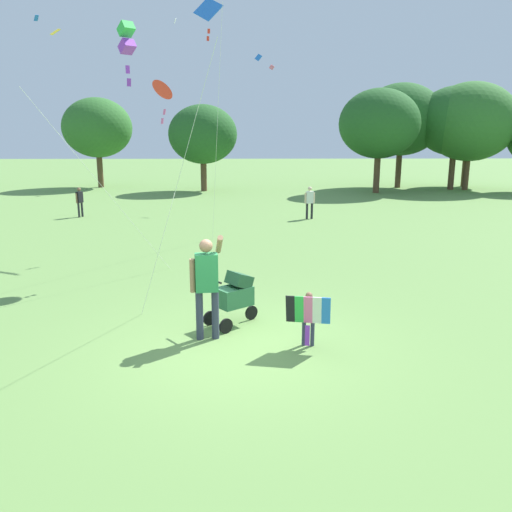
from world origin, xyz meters
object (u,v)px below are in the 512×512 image
Objects in this scene: person_adult_flyer at (207,280)px; person_red_shirt at (310,200)px; kite_adult_black at (128,41)px; kite_orange_delta at (209,18)px; stroller at (235,294)px; person_couple_left at (80,200)px; child_with_butterfly_kite at (308,313)px; kite_green_novelty at (161,92)px.

person_adult_flyer is 1.41× the size of person_red_shirt.
kite_adult_black is 7.72m from kite_orange_delta.
stroller is at bearing -83.57° from kite_orange_delta.
person_couple_left is (-5.89, 4.73, -6.22)m from kite_orange_delta.
person_red_shirt reaches higher than child_with_butterfly_kite.
person_red_shirt reaches higher than person_couple_left.
kite_orange_delta is at bearing 103.37° from child_with_butterfly_kite.
stroller is at bearing 139.43° from child_with_butterfly_kite.
child_with_butterfly_kite is at bearing -76.63° from kite_orange_delta.
person_red_shirt is at bearing -3.99° from person_couple_left.
kite_green_novelty is (-1.38, 4.82, 3.42)m from person_adult_flyer.
child_with_butterfly_kite is 0.18× the size of kite_adult_black.
kite_adult_black reaches higher than person_red_shirt.
person_red_shirt is 1.07× the size of person_couple_left.
person_red_shirt is at bearing 59.38° from kite_green_novelty.
person_couple_left is (-4.94, 8.61, -3.77)m from kite_green_novelty.
person_adult_flyer is 13.19m from person_red_shirt.
kite_orange_delta is (-0.44, 8.70, 5.87)m from person_adult_flyer.
kite_green_novelty is (0.02, 3.55, -0.62)m from kite_adult_black.
stroller reaches higher than child_with_butterfly_kite.
person_red_shirt is (4.70, 7.94, -3.72)m from kite_green_novelty.
kite_green_novelty reaches higher than person_adult_flyer.
kite_adult_black is 4.10× the size of person_red_shirt.
kite_green_novelty is (-1.85, 4.13, 3.90)m from stroller.
child_with_butterfly_kite is 16.00m from person_couple_left.
person_couple_left is at bearing 112.02° from kite_adult_black.
child_with_butterfly_kite is 0.20× the size of kite_green_novelty.
person_red_shirt is (3.75, 4.06, -6.17)m from kite_orange_delta.
person_adult_flyer is 0.39× the size of kite_green_novelty.
person_couple_left is (-6.79, 12.75, 0.13)m from stroller.
person_red_shirt is 9.66m from person_couple_left.
kite_adult_black is at bearing 152.08° from child_with_butterfly_kite.
stroller is 0.83× the size of person_couple_left.
stroller is at bearing 55.62° from person_adult_flyer.
kite_green_novelty is (-3.11, 5.21, 3.91)m from child_with_butterfly_kite.
kite_adult_black is 1.14× the size of kite_green_novelty.
person_adult_flyer is at bearing -124.38° from stroller.
person_red_shirt is at bearing 83.12° from child_with_butterfly_kite.
person_adult_flyer is 1.81× the size of stroller.
kite_adult_black is 3.61m from kite_green_novelty.
kite_adult_black is (-3.13, 1.66, 4.53)m from child_with_butterfly_kite.
person_couple_left is (-6.32, 13.43, -0.35)m from person_adult_flyer.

